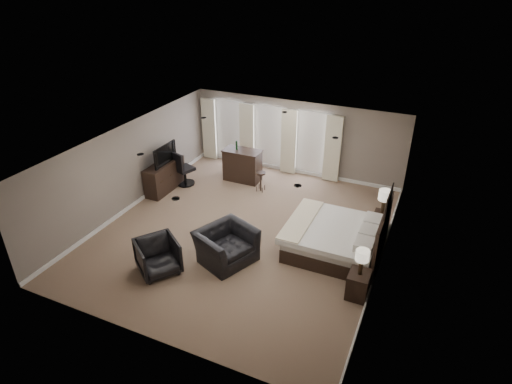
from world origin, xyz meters
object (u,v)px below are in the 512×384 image
at_px(tv, 163,161).
at_px(bar_counter, 242,165).
at_px(lamp_near, 361,262).
at_px(nightstand_far, 381,222).
at_px(nightstand_near, 358,285).
at_px(armchair_far, 158,255).
at_px(bar_stool_left, 228,159).
at_px(bar_stool_right, 261,181).
at_px(bed, 337,227).
at_px(armchair_near, 226,240).
at_px(desk_chair, 185,168).
at_px(lamp_far, 384,202).
at_px(dresser, 165,176).

height_order(tv, bar_counter, bar_counter).
bearing_deg(lamp_near, nightstand_far, 90.00).
relative_size(nightstand_near, armchair_far, 0.64).
height_order(bar_stool_left, bar_stool_right, bar_stool_left).
height_order(bed, armchair_near, bed).
relative_size(nightstand_far, desk_chair, 0.47).
distance_m(nightstand_far, lamp_far, 0.64).
bearing_deg(nightstand_near, nightstand_far, 90.00).
distance_m(nightstand_near, lamp_near, 0.62).
bearing_deg(tv, lamp_near, -110.08).
bearing_deg(bar_stool_left, bar_stool_right, -33.37).
distance_m(armchair_near, desk_chair, 4.51).
bearing_deg(armchair_far, dresser, 68.85).
bearing_deg(bar_stool_right, tv, -157.69).
bearing_deg(nightstand_far, bar_stool_left, 160.84).
height_order(armchair_near, bar_counter, armchair_near).
distance_m(nightstand_far, tv, 6.97).
bearing_deg(bar_stool_left, desk_chair, -111.14).
height_order(nightstand_near, tv, tv).
distance_m(nightstand_far, armchair_near, 4.43).
height_order(dresser, desk_chair, desk_chair).
distance_m(bar_counter, bar_stool_left, 1.20).
xyz_separation_m(lamp_near, desk_chair, (-6.52, 3.12, -0.33)).
distance_m(nightstand_far, bar_counter, 5.07).
bearing_deg(armchair_near, tv, 77.69).
distance_m(nightstand_near, tv, 7.40).
distance_m(lamp_near, bar_stool_left, 7.65).
height_order(armchair_far, desk_chair, desk_chair).
height_order(armchair_near, bar_stool_right, armchair_near).
bearing_deg(bar_stool_left, bar_counter, -37.86).
bearing_deg(tv, bed, -100.16).
xyz_separation_m(lamp_near, dresser, (-6.92, 2.53, -0.46)).
height_order(nightstand_far, dresser, dresser).
relative_size(nightstand_near, armchair_near, 0.46).
distance_m(lamp_near, bar_stool_right, 5.50).
relative_size(lamp_near, armchair_near, 0.47).
relative_size(armchair_far, bar_stool_right, 1.42).
bearing_deg(bar_stool_right, bar_counter, 151.89).
bearing_deg(bar_stool_left, tv, -114.56).
xyz_separation_m(tv, armchair_near, (3.62, -2.56, -0.43)).
height_order(lamp_near, dresser, lamp_near).
distance_m(nightstand_near, bar_stool_right, 5.47).
bearing_deg(dresser, bar_stool_right, 22.31).
relative_size(nightstand_near, tv, 0.55).
bearing_deg(desk_chair, tv, 75.61).
distance_m(dresser, desk_chair, 0.72).
relative_size(bar_stool_right, desk_chair, 0.56).
bearing_deg(dresser, bar_stool_left, 65.44).
distance_m(lamp_near, lamp_far, 2.90).
xyz_separation_m(nightstand_far, dresser, (-6.92, -0.37, 0.19)).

